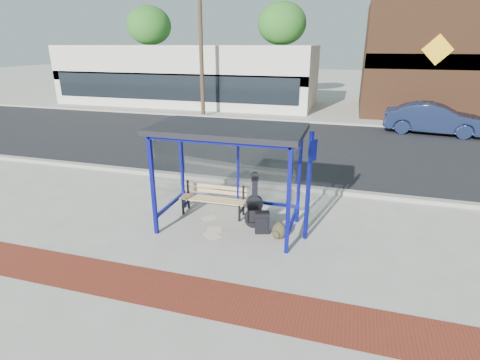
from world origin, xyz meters
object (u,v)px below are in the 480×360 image
(bench, at_px, (214,197))
(guitar_bag, at_px, (254,209))
(suitcase, at_px, (262,223))
(parked_car, at_px, (434,119))
(backpack, at_px, (279,231))

(bench, xyz_separation_m, guitar_bag, (1.17, -0.43, 0.02))
(suitcase, distance_m, parked_car, 13.33)
(bench, distance_m, backpack, 2.03)
(guitar_bag, distance_m, backpack, 0.82)
(guitar_bag, relative_size, parked_car, 0.29)
(backpack, bearing_deg, guitar_bag, 166.19)
(bench, height_order, suitcase, bench)
(backpack, height_order, parked_car, parked_car)
(suitcase, height_order, backpack, suitcase)
(bench, bearing_deg, guitar_bag, -20.57)
(bench, xyz_separation_m, parked_car, (6.95, 11.46, 0.28))
(guitar_bag, bearing_deg, suitcase, -62.49)
(bench, relative_size, backpack, 4.35)
(guitar_bag, distance_m, suitcase, 0.40)
(guitar_bag, height_order, parked_car, parked_car)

